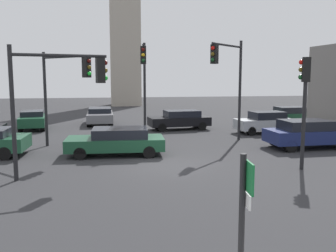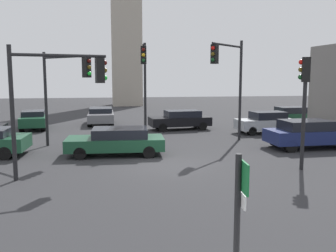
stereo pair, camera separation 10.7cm
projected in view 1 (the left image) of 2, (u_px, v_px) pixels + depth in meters
The scene contains 15 objects.
ground_plane at pixel (161, 164), 16.78m from camera, with size 102.87×102.87×0.00m, color #2D2D30.
direction_sign at pixel (243, 215), 6.01m from camera, with size 0.16×0.71×2.55m.
traffic_light_0 at pixel (144, 72), 22.72m from camera, with size 0.57×2.87×5.92m.
traffic_light_1 at pixel (65, 80), 19.61m from camera, with size 2.70×2.87×5.15m.
traffic_light_2 at pixel (305, 91), 15.46m from camera, with size 0.49×0.42×4.63m.
traffic_light_3 at pixel (229, 71), 21.33m from camera, with size 2.63×2.73×5.93m.
traffic_light_4 at pixel (59, 86), 14.41m from camera, with size 3.55×1.16×5.00m.
car_0 at pixel (180, 119), 27.43m from camera, with size 4.51×2.27×1.39m.
car_2 at pixel (308, 133), 20.44m from camera, with size 4.58×2.18×1.52m.
car_3 at pixel (33, 119), 27.62m from camera, with size 2.21×4.10×1.34m.
car_4 at pixel (289, 115), 30.16m from camera, with size 4.01×1.94×1.42m.
car_5 at pixel (100, 115), 30.40m from camera, with size 2.01×4.46×1.32m.
car_6 at pixel (117, 141), 18.66m from camera, with size 4.83×2.26×1.33m.
car_8 at pixel (265, 122), 25.74m from camera, with size 4.04×2.04×1.47m.
skyline_tower at pixel (125, 13), 48.16m from camera, with size 3.79×3.79×23.61m, color #A89E8E.
Camera 1 is at (-2.33, -16.25, 3.91)m, focal length 40.57 mm.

